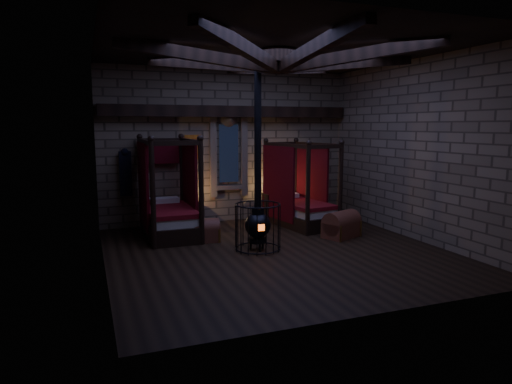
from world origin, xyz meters
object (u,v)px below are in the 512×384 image
object	(u,v)px
bed_right	(299,205)
trunk_right	(341,225)
trunk_left	(203,231)
bed_left	(169,212)
stove	(258,222)

from	to	relation	value
bed_right	trunk_right	bearing A→B (deg)	-85.80
bed_right	trunk_left	distance (m)	3.00
bed_left	stove	size ratio (longest dim) A/B	0.58
stove	trunk_right	bearing A→B (deg)	13.07
bed_left	stove	bearing A→B (deg)	-52.77
trunk_left	stove	size ratio (longest dim) A/B	0.20
trunk_left	trunk_right	bearing A→B (deg)	-7.51
bed_left	trunk_left	bearing A→B (deg)	-56.50
bed_left	stove	distance (m)	2.56
stove	trunk_left	bearing A→B (deg)	134.37
bed_left	trunk_left	distance (m)	1.16
bed_right	stove	xyz separation A→B (m)	(-1.93, -1.95, 0.07)
bed_left	trunk_left	world-z (taller)	bed_left
trunk_left	bed_right	bearing A→B (deg)	21.85
bed_left	stove	xyz separation A→B (m)	(1.55, -2.04, 0.04)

